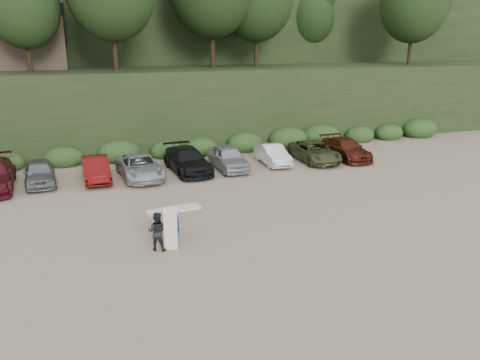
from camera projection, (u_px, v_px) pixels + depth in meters
name	position (u px, v px, depth m)	size (l,w,h in m)	color
ground	(270.00, 223.00, 21.68)	(120.00, 120.00, 0.00)	tan
hillside_backdrop	(137.00, 12.00, 50.76)	(90.00, 41.50, 28.00)	black
parked_cars	(108.00, 168.00, 28.34)	(33.65, 6.04, 1.65)	#AFAFB4
child_surfer	(174.00, 218.00, 19.75)	(2.33, 0.88, 1.36)	navy
adult_surfer	(158.00, 231.00, 18.69)	(1.26, 0.91, 1.90)	black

